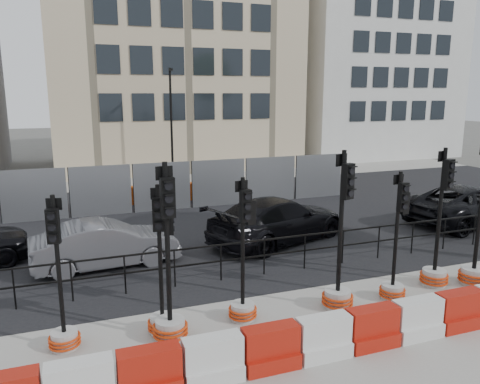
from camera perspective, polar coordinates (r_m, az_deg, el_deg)
name	(u,v)px	position (r m, az deg, el deg)	size (l,w,h in m)	color
ground	(283,293)	(11.65, 5.29, -12.14)	(120.00, 120.00, 0.00)	#51514C
sidewalk_near	(353,357)	(9.33, 13.62, -18.93)	(40.00, 6.00, 0.02)	gray
road	(205,220)	(17.85, -4.34, -3.41)	(40.00, 14.00, 0.03)	black
sidewalk_far	(161,179)	(26.42, -9.66, 1.52)	(40.00, 4.00, 0.02)	gray
building_cream	(169,26)	(32.52, -8.64, 19.41)	(15.00, 10.06, 18.00)	beige
building_white	(364,49)	(38.39, 14.93, 16.50)	(12.00, 9.06, 16.00)	silver
kerb_railing	(264,251)	(12.41, 2.98, -7.14)	(18.00, 0.04, 1.00)	black
heras_fencing	(176,189)	(20.14, -7.82, 0.34)	(14.33, 1.72, 2.00)	gray
lamp_post_far	(171,122)	(25.13, -8.36, 8.41)	(0.12, 0.56, 6.00)	black
barrier_row	(348,334)	(9.30, 13.03, -16.49)	(12.55, 0.50, 0.80)	red
traffic_signal_a	(63,319)	(9.62, -20.80, -14.29)	(0.59, 0.59, 3.00)	#B8B7B3
traffic_signal_b	(162,299)	(9.66, -9.46, -12.80)	(0.60, 0.60, 3.06)	#B8B7B3
traffic_signal_c	(170,305)	(9.40, -8.57, -13.51)	(0.70, 0.70, 3.53)	#B8B7B3
traffic_signal_d	(243,288)	(10.04, 0.42, -11.57)	(0.61, 0.61, 3.10)	#B8B7B3
traffic_signal_e	(339,277)	(10.77, 11.97, -10.15)	(0.71, 0.71, 3.58)	#B8B7B3
traffic_signal_f	(394,270)	(11.55, 18.31, -9.04)	(0.60, 0.60, 3.05)	#B8B7B3
traffic_signal_g	(436,259)	(12.70, 22.79, -7.49)	(0.69, 0.69, 3.48)	#B8B7B3
traffic_signal_h	(476,256)	(13.16, 26.82, -7.02)	(0.72, 0.72, 3.66)	#B8B7B3
car_b	(106,244)	(13.52, -16.04, -6.13)	(4.08, 1.76, 1.31)	#535459
car_c	(278,220)	(15.18, 4.66, -3.40)	(5.43, 3.70, 1.46)	black
car_d	(470,204)	(19.21, 26.24, -1.37)	(5.45, 3.09, 1.43)	black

